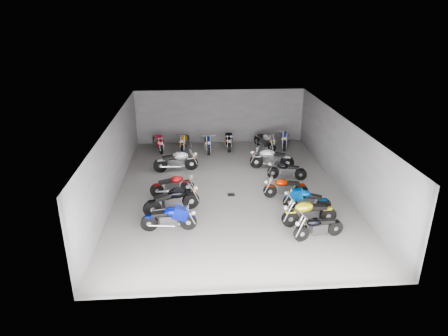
{
  "coord_description": "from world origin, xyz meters",
  "views": [
    {
      "loc": [
        -1.48,
        -16.27,
        7.62
      ],
      "look_at": [
        -0.26,
        0.19,
        1.0
      ],
      "focal_mm": 32.0,
      "sensor_mm": 36.0,
      "label": 1
    }
  ],
  "objects": [
    {
      "name": "motorcycle_right_e",
      "position": [
        2.78,
        1.05,
        0.45
      ],
      "size": [
        1.86,
        0.58,
        0.83
      ],
      "rotation": [
        0.0,
        0.0,
        1.34
      ],
      "color": "black",
      "rests_on": "ground"
    },
    {
      "name": "motorcycle_right_a",
      "position": [
        2.74,
        -4.26,
        0.46
      ],
      "size": [
        1.9,
        0.57,
        0.85
      ],
      "rotation": [
        0.0,
        0.0,
        1.79
      ],
      "color": "black",
      "rests_on": "ground"
    },
    {
      "name": "motorcycle_back_e",
      "position": [
        2.51,
        5.49,
        0.5
      ],
      "size": [
        0.97,
        1.97,
        0.92
      ],
      "rotation": [
        0.0,
        0.0,
        3.55
      ],
      "color": "black",
      "rests_on": "ground"
    },
    {
      "name": "motorcycle_back_c",
      "position": [
        -0.81,
        5.37,
        0.5
      ],
      "size": [
        0.41,
        2.09,
        0.92
      ],
      "rotation": [
        0.0,
        0.0,
        3.16
      ],
      "color": "black",
      "rests_on": "ground"
    },
    {
      "name": "motorcycle_right_c",
      "position": [
        2.89,
        -2.13,
        0.46
      ],
      "size": [
        1.87,
        0.72,
        0.85
      ],
      "rotation": [
        0.0,
        0.0,
        1.25
      ],
      "color": "black",
      "rests_on": "ground"
    },
    {
      "name": "wall_right",
      "position": [
        5.0,
        0.0,
        1.6
      ],
      "size": [
        0.1,
        14.0,
        3.2
      ],
      "primitive_type": "cube",
      "color": "gray",
      "rests_on": "ground"
    },
    {
      "name": "ceiling",
      "position": [
        0.0,
        0.0,
        3.22
      ],
      "size": [
        10.0,
        14.0,
        0.04
      ],
      "primitive_type": "cube",
      "color": "black",
      "rests_on": "wall_back"
    },
    {
      "name": "wall_back",
      "position": [
        0.0,
        7.0,
        1.6
      ],
      "size": [
        10.0,
        0.1,
        3.2
      ],
      "primitive_type": "cube",
      "color": "gray",
      "rests_on": "ground"
    },
    {
      "name": "motorcycle_left_d",
      "position": [
        -2.54,
        -0.26,
        0.47
      ],
      "size": [
        1.92,
        0.62,
        0.86
      ],
      "rotation": [
        0.0,
        0.0,
        -1.32
      ],
      "color": "black",
      "rests_on": "ground"
    },
    {
      "name": "motorcycle_back_f",
      "position": [
        3.7,
        5.72,
        0.53
      ],
      "size": [
        0.64,
        2.21,
        0.98
      ],
      "rotation": [
        0.0,
        0.0,
        2.93
      ],
      "color": "black",
      "rests_on": "ground"
    },
    {
      "name": "motorcycle_back_a",
      "position": [
        -3.66,
        5.69,
        0.5
      ],
      "size": [
        0.77,
        2.01,
        0.91
      ],
      "rotation": [
        0.0,
        0.0,
        3.46
      ],
      "color": "black",
      "rests_on": "ground"
    },
    {
      "name": "motorcycle_left_b",
      "position": [
        -2.52,
        -3.31,
        0.49
      ],
      "size": [
        2.06,
        0.4,
        0.9
      ],
      "rotation": [
        0.0,
        0.0,
        -1.58
      ],
      "color": "black",
      "rests_on": "ground"
    },
    {
      "name": "drain_grate",
      "position": [
        0.0,
        -0.5,
        0.01
      ],
      "size": [
        0.32,
        0.32,
        0.01
      ],
      "primitive_type": "cube",
      "color": "black",
      "rests_on": "ground"
    },
    {
      "name": "motorcycle_back_b",
      "position": [
        -2.12,
        5.79,
        0.49
      ],
      "size": [
        0.52,
        2.01,
        0.89
      ],
      "rotation": [
        0.0,
        0.0,
        2.97
      ],
      "color": "black",
      "rests_on": "ground"
    },
    {
      "name": "wall_left",
      "position": [
        -5.0,
        0.0,
        1.6
      ],
      "size": [
        0.1,
        14.0,
        3.2
      ],
      "primitive_type": "cube",
      "color": "gray",
      "rests_on": "ground"
    },
    {
      "name": "motorcycle_back_d",
      "position": [
        0.4,
        5.81,
        0.51
      ],
      "size": [
        0.41,
        2.11,
        0.93
      ],
      "rotation": [
        0.0,
        0.0,
        3.13
      ],
      "color": "black",
      "rests_on": "ground"
    },
    {
      "name": "motorcycle_left_f",
      "position": [
        -2.48,
        2.49,
        0.54
      ],
      "size": [
        2.24,
        0.51,
        0.99
      ],
      "rotation": [
        0.0,
        0.0,
        -1.46
      ],
      "color": "black",
      "rests_on": "ground"
    },
    {
      "name": "motorcycle_left_c",
      "position": [
        -2.47,
        -1.96,
        0.56
      ],
      "size": [
        2.21,
        1.03,
        1.02
      ],
      "rotation": [
        0.0,
        0.0,
        -1.18
      ],
      "color": "black",
      "rests_on": "ground"
    },
    {
      "name": "motorcycle_right_b",
      "position": [
        2.66,
        -3.3,
        0.51
      ],
      "size": [
        2.14,
        0.48,
        0.94
      ],
      "rotation": [
        0.0,
        0.0,
        1.67
      ],
      "color": "black",
      "rests_on": "ground"
    },
    {
      "name": "motorcycle_right_d",
      "position": [
        2.3,
        -0.88,
        0.47
      ],
      "size": [
        1.94,
        0.39,
        0.85
      ],
      "rotation": [
        0.0,
        0.0,
        1.54
      ],
      "color": "black",
      "rests_on": "ground"
    },
    {
      "name": "ground",
      "position": [
        0.0,
        0.0,
        0.0
      ],
      "size": [
        14.0,
        14.0,
        0.0
      ],
      "primitive_type": "plane",
      "color": "gray",
      "rests_on": "ground"
    },
    {
      "name": "motorcycle_right_f",
      "position": [
        2.32,
        2.48,
        0.54
      ],
      "size": [
        2.25,
        0.53,
        0.99
      ],
      "rotation": [
        0.0,
        0.0,
        1.44
      ],
      "color": "black",
      "rests_on": "ground"
    }
  ]
}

